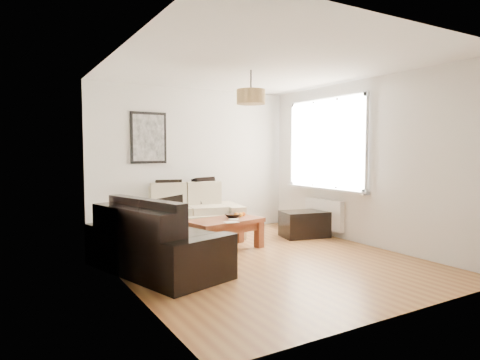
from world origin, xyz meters
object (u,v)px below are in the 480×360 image
sofa_leather (156,238)px  coffee_table (224,234)px  loveseat_cream (189,213)px  ottoman (304,224)px

sofa_leather → coffee_table: (1.25, 0.56, -0.18)m
loveseat_cream → coffee_table: bearing=-71.4°
loveseat_cream → ottoman: 2.00m
ottoman → sofa_leather: bearing=-166.7°
loveseat_cream → coffee_table: size_ratio=1.55×
sofa_leather → coffee_table: size_ratio=1.68×
loveseat_cream → sofa_leather: 1.94m
ottoman → coffee_table: bearing=-175.7°
coffee_table → ottoman: size_ratio=1.45×
sofa_leather → coffee_table: 1.38m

